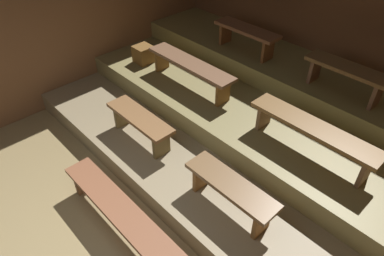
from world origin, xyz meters
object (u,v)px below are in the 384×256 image
Objects in this scene: bench_floor_center at (126,218)px; bench_upper_left at (247,33)px; bench_lower_left at (140,121)px; bench_middle_left at (190,67)px; bench_middle_right at (313,131)px; bench_upper_right at (347,73)px; wooden_crate_middle at (143,54)px; bench_lower_right at (231,189)px.

bench_upper_left is (-1.03, 3.14, 0.86)m from bench_floor_center.
bench_lower_left is at bearing 136.30° from bench_floor_center.
bench_middle_left is 1.44× the size of bench_upper_left.
bench_middle_right is (1.87, 1.14, 0.31)m from bench_lower_left.
bench_upper_left is at bearing 180.00° from bench_upper_right.
bench_middle_right is (0.88, 2.10, 0.58)m from bench_floor_center.
bench_middle_left is at bearing 3.55° from wooden_crate_middle.
bench_upper_left is (-0.03, 2.18, 0.59)m from bench_lower_left.
bench_floor_center is 2.35m from bench_middle_right.
bench_middle_right is at bearing 78.64° from bench_lower_right.
bench_lower_left is at bearing -38.86° from wooden_crate_middle.
wooden_crate_middle is (-2.98, 1.08, 0.13)m from bench_lower_right.
bench_lower_left is at bearing -127.48° from bench_upper_right.
wooden_crate_middle is at bearing -176.45° from bench_middle_left.
bench_upper_right is at bearing 52.52° from bench_lower_left.
bench_floor_center is 1.92× the size of bench_lower_right.
bench_middle_right reaches higher than bench_lower_left.
bench_upper_right reaches higher than wooden_crate_middle.
bench_lower_left is 2.22m from bench_middle_right.
bench_middle_right is 1.44× the size of bench_upper_right.
bench_middle_left is (-0.23, 1.14, 0.31)m from bench_lower_left.
bench_upper_right is (1.67, 2.18, 0.59)m from bench_lower_left.
bench_floor_center is 3.32m from bench_upper_right.
bench_lower_left is at bearing -89.26° from bench_upper_left.
bench_middle_right is at bearing 0.00° from bench_middle_left.
bench_lower_right is 1.21m from bench_middle_right.
bench_lower_right is 3.17m from wooden_crate_middle.
bench_middle_left is 1.09m from bench_upper_left.
bench_middle_left is at bearing 148.61° from bench_lower_right.
bench_upper_left is (-1.67, 2.18, 0.59)m from bench_lower_right.
bench_upper_right reaches higher than bench_floor_center.
bench_floor_center is at bearing -112.68° from bench_middle_right.
bench_middle_left is at bearing 180.00° from bench_middle_right.
bench_lower_right is 3.90× the size of wooden_crate_middle.
bench_lower_right is at bearing -19.85° from wooden_crate_middle.
bench_floor_center is 3.12m from wooden_crate_middle.
bench_upper_left is at bearing 79.01° from bench_middle_left.
bench_floor_center is 2.50m from bench_middle_left.
bench_lower_right is (0.65, 0.95, 0.27)m from bench_floor_center.
bench_lower_left is 1.21m from bench_middle_left.
bench_middle_left is at bearing 101.36° from bench_lower_left.
wooden_crate_middle is at bearing 160.15° from bench_lower_right.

